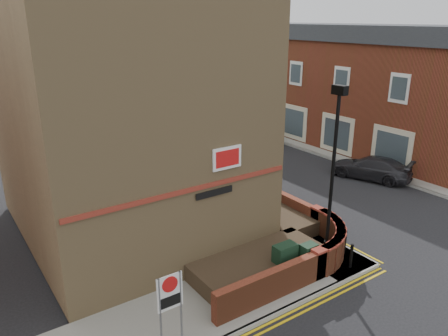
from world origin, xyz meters
The scene contains 25 objects.
ground centered at (0.00, 0.00, 0.00)m, with size 120.00×120.00×0.00m, color black.
pavement_corner centered at (-3.50, 1.50, 0.06)m, with size 13.00×3.00×0.12m, color gray.
pavement_main centered at (2.00, 16.00, 0.06)m, with size 2.00×32.00×0.12m, color gray.
pavement_far centered at (13.00, 13.00, 0.06)m, with size 4.00×40.00×0.12m, color gray.
kerb_main_near centered at (3.00, 16.00, 0.06)m, with size 0.15×32.00×0.12m, color gray.
kerb_main_far centered at (11.00, 13.00, 0.06)m, with size 0.15×40.00×0.12m, color gray.
yellow_lines_main centered at (3.25, 16.00, 0.01)m, with size 0.28×32.00×0.01m, color gold.
corner_building centered at (-2.84, 8.00, 6.23)m, with size 8.95×10.40×13.60m.
garden_wall centered at (0.00, 2.50, 0.00)m, with size 6.80×6.00×1.20m, color brown, non-canonical shape.
lamppost centered at (1.60, 1.20, 3.34)m, with size 0.25×0.50×6.30m.
utility_cabinet_large centered at (-0.30, 1.30, 0.72)m, with size 0.80×0.45×1.20m, color black.
utility_cabinet_small centered at (0.50, 1.00, 0.67)m, with size 0.55×0.40×1.10m, color black.
bollard_near centered at (2.00, 0.40, 0.57)m, with size 0.11×0.11×0.90m, color black.
bollard_far centered at (2.60, 1.20, 0.57)m, with size 0.11×0.11×0.90m, color black.
zone_sign centered at (-5.00, 0.50, 1.64)m, with size 0.72×0.07×2.20m.
far_terrace centered at (14.50, 17.00, 4.04)m, with size 5.40×30.40×8.00m.
far_terrace_cream centered at (14.50, 38.00, 4.05)m, with size 5.40×12.40×8.00m.
tree_near centered at (2.00, 14.05, 4.70)m, with size 3.64×3.65×6.70m.
tree_mid centered at (2.00, 22.05, 5.20)m, with size 4.03×4.03×7.42m.
tree_far centered at (2.00, 30.05, 4.91)m, with size 3.81×3.81×7.00m.
traffic_light_assembly centered at (2.40, 25.00, 2.78)m, with size 0.20×0.16×4.20m.
silver_car_near centered at (3.60, 12.47, 0.62)m, with size 1.31×3.74×1.23m, color #9B9EA3.
red_car_main centered at (5.00, 16.00, 0.63)m, with size 2.11×4.57×1.27m, color maroon.
grey_car_far centered at (10.25, 5.95, 0.62)m, with size 1.75×4.29×1.25m, color #27272B.
silver_car_far centered at (10.18, 15.72, 0.64)m, with size 1.51×3.76×1.28m, color #A6ABAE.
Camera 1 is at (-9.23, -8.06, 8.45)m, focal length 35.00 mm.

